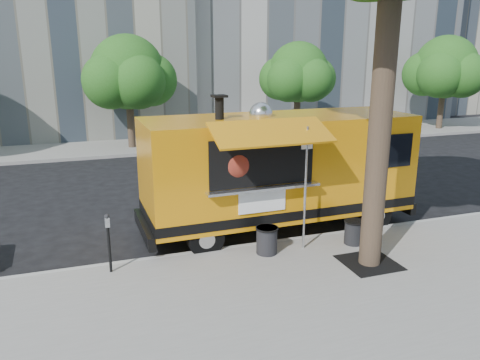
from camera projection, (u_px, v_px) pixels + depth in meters
The scene contains 14 objects.
ground at pixel (224, 238), 12.44m from camera, with size 120.00×120.00×0.00m, color black.
sidewalk at pixel (286, 312), 8.76m from camera, with size 60.00×6.00×0.15m, color gray.
curb at pixel (235, 249), 11.57m from camera, with size 60.00×0.14×0.16m, color #999993.
far_sidewalk at pixel (150, 144), 24.74m from camera, with size 60.00×5.00×0.15m, color gray.
building_right at pixel (467, 15), 41.56m from camera, with size 16.00×12.00×16.00m, color #A9A28D.
tree_well at pixel (369, 263), 10.65m from camera, with size 1.20×1.20×0.02m, color black.
far_tree_b at pixel (128, 72), 22.70m from camera, with size 3.60×3.60×5.50m.
far_tree_c at pixel (298, 72), 25.26m from camera, with size 3.24×3.24×5.21m.
far_tree_d at pixel (445, 67), 28.51m from camera, with size 3.78×3.78×5.64m.
sign_post at pixel (306, 181), 11.01m from camera, with size 0.28×0.06×3.00m.
parking_meter at pixel (108, 236), 10.01m from camera, with size 0.11×0.11×1.33m.
food_truck at pixel (278, 168), 12.62m from camera, with size 7.60×3.63×3.74m.
trash_bin_left at pixel (354, 231), 11.65m from camera, with size 0.50×0.50×0.60m.
trash_bin_right at pixel (267, 239), 11.09m from camera, with size 0.54×0.54×0.65m.
Camera 1 is at (-3.34, -11.10, 4.79)m, focal length 35.00 mm.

